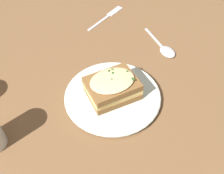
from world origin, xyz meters
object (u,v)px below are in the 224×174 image
object	(u,v)px
dinner_plate	(112,95)
sandwich	(112,87)
fork	(109,15)
spoon	(166,50)

from	to	relation	value
dinner_plate	sandwich	size ratio (longest dim) A/B	1.94
fork	spoon	size ratio (longest dim) A/B	1.04
dinner_plate	sandwich	bearing A→B (deg)	-113.04
dinner_plate	spoon	bearing A→B (deg)	20.41
sandwich	spoon	xyz separation A→B (m)	(0.24, 0.09, -0.04)
spoon	dinner_plate	bearing A→B (deg)	24.17
dinner_plate	sandwich	world-z (taller)	sandwich
dinner_plate	sandwich	distance (m)	0.03
sandwich	fork	size ratio (longest dim) A/B	0.74
dinner_plate	spoon	size ratio (longest dim) A/B	1.49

